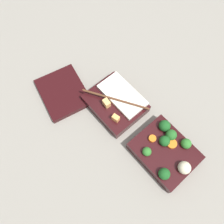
# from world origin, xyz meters

# --- Properties ---
(ground_plane) EXTENTS (3.00, 3.00, 0.00)m
(ground_plane) POSITION_xyz_m (0.00, 0.00, 0.00)
(ground_plane) COLOR gray
(bento_tray_vegetable) EXTENTS (0.18, 0.15, 0.06)m
(bento_tray_vegetable) POSITION_xyz_m (-0.11, -0.01, 0.02)
(bento_tray_vegetable) COLOR black
(bento_tray_vegetable) RESTS_ON ground_plane
(bento_tray_rice) EXTENTS (0.20, 0.15, 0.06)m
(bento_tray_rice) POSITION_xyz_m (0.11, -0.00, 0.02)
(bento_tray_rice) COLOR black
(bento_tray_rice) RESTS_ON ground_plane
(bento_lid) EXTENTS (0.20, 0.18, 0.02)m
(bento_lid) POSITION_xyz_m (0.27, 0.10, 0.01)
(bento_lid) COLOR black
(bento_lid) RESTS_ON ground_plane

